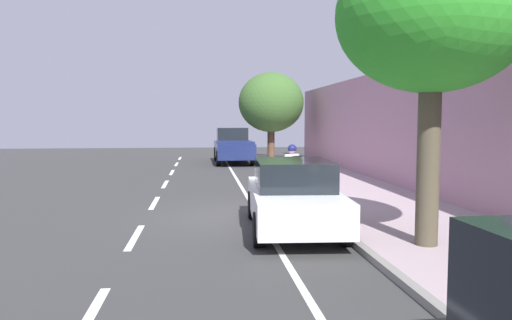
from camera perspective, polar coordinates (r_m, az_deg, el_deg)
ground at (r=12.16m, az=-0.17°, el=-6.63°), size 62.99×62.99×0.00m
sidewalk at (r=13.00m, az=15.56°, el=-5.79°), size 3.71×39.37×0.12m
curb_edge at (r=12.42m, az=7.20°, el=-6.14°), size 0.16×39.37×0.12m
lane_stripe_centre at (r=12.48m, az=-12.54°, el=-6.44°), size 0.14×40.00×0.01m
lane_stripe_bike_edge at (r=12.17m, az=0.41°, el=-6.60°), size 0.12×39.37×0.01m
building_facade at (r=13.73m, az=23.94°, el=3.11°), size 0.50×39.37×4.21m
parked_sedan_white_second at (r=10.65m, az=4.30°, el=-4.15°), size 2.04×4.50×1.52m
parked_pickup_dark_blue_mid at (r=27.55m, az=-2.66°, el=1.54°), size 2.06×5.32×1.95m
bicycle_at_curb at (r=14.79m, az=3.11°, el=-3.22°), size 1.49×0.92×0.73m
cyclist_with_backpack at (r=14.29m, az=4.29°, el=-0.82°), size 0.55×0.54×1.68m
street_tree_mid_block at (r=9.47m, az=19.70°, el=15.28°), size 3.37×3.37×5.44m
street_tree_far_end at (r=28.80m, az=1.76°, el=6.65°), size 3.78×3.78×5.02m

